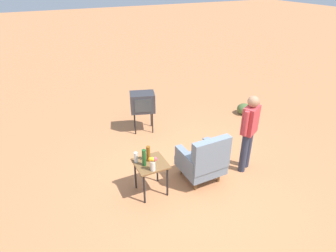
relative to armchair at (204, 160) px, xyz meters
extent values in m
plane|color=#C17A4C|center=(0.07, -0.16, -0.50)|extent=(60.00, 60.00, 0.00)
cylinder|color=brown|center=(-0.26, -0.37, -0.39)|extent=(0.05, 0.05, 0.22)
cylinder|color=brown|center=(0.27, -0.36, -0.39)|extent=(0.05, 0.05, 0.22)
cylinder|color=brown|center=(-0.27, 0.16, -0.39)|extent=(0.05, 0.05, 0.22)
cylinder|color=brown|center=(0.26, 0.17, -0.39)|extent=(0.05, 0.05, 0.22)
cube|color=slate|center=(0.00, -0.10, -0.18)|extent=(0.78, 0.78, 0.20)
cube|color=slate|center=(0.00, 0.22, 0.24)|extent=(0.76, 0.18, 0.64)
cube|color=slate|center=(-0.32, -0.11, 0.05)|extent=(0.15, 0.69, 0.26)
cube|color=slate|center=(0.32, -0.10, 0.05)|extent=(0.15, 0.69, 0.26)
cylinder|color=black|center=(0.81, -0.37, -0.18)|extent=(0.04, 0.04, 0.63)
cylinder|color=black|center=(1.26, -0.37, -0.18)|extent=(0.04, 0.04, 0.63)
cylinder|color=black|center=(0.81, 0.07, -0.18)|extent=(0.04, 0.04, 0.63)
cylinder|color=black|center=(1.26, 0.07, -0.18)|extent=(0.04, 0.04, 0.63)
cube|color=brown|center=(1.03, -0.15, 0.15)|extent=(0.56, 0.56, 0.03)
cylinder|color=black|center=(0.55, -2.32, -0.22)|extent=(0.03, 0.03, 0.55)
cylinder|color=black|center=(0.13, -2.19, -0.22)|extent=(0.03, 0.03, 0.55)
cylinder|color=black|center=(0.45, -2.66, -0.22)|extent=(0.03, 0.03, 0.55)
cylinder|color=black|center=(0.03, -2.53, -0.22)|extent=(0.03, 0.03, 0.55)
cube|color=#333338|center=(0.29, -2.43, 0.29)|extent=(0.70, 0.60, 0.48)
cube|color=#383D3F|center=(0.36, -2.21, 0.29)|extent=(0.41, 0.13, 0.34)
cylinder|color=#2D3347|center=(-1.08, -0.02, -0.07)|extent=(0.14, 0.14, 0.86)
cylinder|color=#2D3347|center=(-0.91, 0.07, -0.07)|extent=(0.14, 0.14, 0.86)
cube|color=#BC383D|center=(-0.99, 0.03, 0.64)|extent=(0.42, 0.36, 0.56)
cylinder|color=#BC383D|center=(-1.21, -0.09, 0.67)|extent=(0.09, 0.09, 0.50)
cylinder|color=#BC383D|center=(-0.78, 0.14, 0.67)|extent=(0.09, 0.09, 0.50)
sphere|color=#A37556|center=(-0.99, 0.03, 1.03)|extent=(0.22, 0.22, 0.22)
cylinder|color=brown|center=(1.04, -0.23, 0.31)|extent=(0.07, 0.07, 0.30)
cylinder|color=silver|center=(1.25, -0.28, 0.26)|extent=(0.06, 0.06, 0.20)
cylinder|color=#1E5623|center=(1.15, -0.13, 0.32)|extent=(0.07, 0.07, 0.32)
cylinder|color=silver|center=(1.08, 0.06, 0.25)|extent=(0.09, 0.09, 0.18)
sphere|color=yellow|center=(1.08, 0.06, 0.39)|extent=(0.07, 0.07, 0.07)
sphere|color=#E04C66|center=(1.04, 0.07, 0.39)|extent=(0.07, 0.07, 0.07)
sphere|color=orange|center=(1.11, 0.05, 0.39)|extent=(0.07, 0.07, 0.07)
ellipsoid|color=#516B38|center=(-2.68, -2.05, -0.34)|extent=(0.40, 0.40, 0.31)
camera|label=1|loc=(2.57, 3.74, 3.18)|focal=30.68mm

